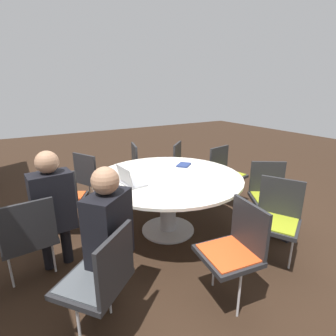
{
  "coord_description": "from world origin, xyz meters",
  "views": [
    {
      "loc": [
        -2.51,
        1.5,
        1.74
      ],
      "look_at": [
        0.0,
        0.0,
        0.82
      ],
      "focal_mm": 28.0,
      "sensor_mm": 36.0,
      "label": 1
    }
  ],
  "objects_px": {
    "chair_8": "(93,176)",
    "laptop": "(129,180)",
    "chair_5": "(225,170)",
    "person_1": "(107,231)",
    "chair_1": "(100,276)",
    "chair_7": "(143,165)",
    "chair_6": "(185,164)",
    "person_0": "(53,204)",
    "spiral_notebook": "(184,165)",
    "chair_2": "(235,246)",
    "handbag": "(279,224)",
    "chair_4": "(269,192)",
    "chair_9": "(63,196)",
    "chair_0": "(28,234)",
    "chair_3": "(277,215)"
  },
  "relations": [
    {
      "from": "chair_0",
      "to": "person_0",
      "type": "bearing_deg",
      "value": 19.01
    },
    {
      "from": "spiral_notebook",
      "to": "handbag",
      "type": "distance_m",
      "value": 1.39
    },
    {
      "from": "chair_9",
      "to": "laptop",
      "type": "xyz_separation_m",
      "value": [
        -0.58,
        -0.6,
        0.26
      ]
    },
    {
      "from": "laptop",
      "to": "chair_2",
      "type": "bearing_deg",
      "value": -165.77
    },
    {
      "from": "chair_7",
      "to": "chair_8",
      "type": "distance_m",
      "value": 0.86
    },
    {
      "from": "chair_3",
      "to": "chair_7",
      "type": "distance_m",
      "value": 2.29
    },
    {
      "from": "laptop",
      "to": "chair_6",
      "type": "bearing_deg",
      "value": -60.06
    },
    {
      "from": "chair_4",
      "to": "handbag",
      "type": "distance_m",
      "value": 0.41
    },
    {
      "from": "chair_4",
      "to": "chair_6",
      "type": "bearing_deg",
      "value": -48.75
    },
    {
      "from": "chair_2",
      "to": "chair_8",
      "type": "distance_m",
      "value": 2.35
    },
    {
      "from": "chair_7",
      "to": "person_1",
      "type": "height_order",
      "value": "person_1"
    },
    {
      "from": "chair_3",
      "to": "person_1",
      "type": "distance_m",
      "value": 1.67
    },
    {
      "from": "chair_7",
      "to": "chair_9",
      "type": "xyz_separation_m",
      "value": [
        -0.67,
        1.34,
        0.0
      ]
    },
    {
      "from": "chair_5",
      "to": "chair_8",
      "type": "relative_size",
      "value": 1.0
    },
    {
      "from": "chair_5",
      "to": "person_1",
      "type": "height_order",
      "value": "person_1"
    },
    {
      "from": "chair_5",
      "to": "handbag",
      "type": "distance_m",
      "value": 1.14
    },
    {
      "from": "chair_2",
      "to": "chair_1",
      "type": "bearing_deg",
      "value": 86.75
    },
    {
      "from": "chair_5",
      "to": "chair_9",
      "type": "height_order",
      "value": "same"
    },
    {
      "from": "chair_1",
      "to": "chair_5",
      "type": "bearing_deg",
      "value": -9.8
    },
    {
      "from": "chair_3",
      "to": "spiral_notebook",
      "type": "relative_size",
      "value": 3.33
    },
    {
      "from": "chair_3",
      "to": "spiral_notebook",
      "type": "xyz_separation_m",
      "value": [
        1.31,
        0.24,
        0.22
      ]
    },
    {
      "from": "chair_5",
      "to": "laptop",
      "type": "bearing_deg",
      "value": 0.34
    },
    {
      "from": "chair_6",
      "to": "spiral_notebook",
      "type": "xyz_separation_m",
      "value": [
        -0.63,
        0.45,
        0.22
      ]
    },
    {
      "from": "chair_4",
      "to": "person_1",
      "type": "height_order",
      "value": "person_1"
    },
    {
      "from": "chair_2",
      "to": "spiral_notebook",
      "type": "distance_m",
      "value": 1.58
    },
    {
      "from": "chair_1",
      "to": "person_0",
      "type": "xyz_separation_m",
      "value": [
        0.94,
        0.15,
        0.19
      ]
    },
    {
      "from": "person_1",
      "to": "chair_4",
      "type": "bearing_deg",
      "value": -34.06
    },
    {
      "from": "chair_6",
      "to": "person_1",
      "type": "distance_m",
      "value": 2.52
    },
    {
      "from": "laptop",
      "to": "person_1",
      "type": "bearing_deg",
      "value": 142.26
    },
    {
      "from": "chair_0",
      "to": "laptop",
      "type": "distance_m",
      "value": 1.06
    },
    {
      "from": "chair_6",
      "to": "chair_8",
      "type": "bearing_deg",
      "value": -50.01
    },
    {
      "from": "person_1",
      "to": "laptop",
      "type": "bearing_deg",
      "value": 17.42
    },
    {
      "from": "laptop",
      "to": "spiral_notebook",
      "type": "xyz_separation_m",
      "value": [
        0.3,
        -0.9,
        -0.05
      ]
    },
    {
      "from": "chair_2",
      "to": "chair_4",
      "type": "xyz_separation_m",
      "value": [
        0.61,
        -1.17,
        0.0
      ]
    },
    {
      "from": "chair_0",
      "to": "chair_1",
      "type": "relative_size",
      "value": 1.0
    },
    {
      "from": "person_0",
      "to": "person_1",
      "type": "relative_size",
      "value": 1.0
    },
    {
      "from": "chair_4",
      "to": "chair_8",
      "type": "xyz_separation_m",
      "value": [
        1.68,
        1.68,
        0.0
      ]
    },
    {
      "from": "chair_1",
      "to": "chair_4",
      "type": "bearing_deg",
      "value": -28.87
    },
    {
      "from": "chair_7",
      "to": "laptop",
      "type": "distance_m",
      "value": 1.47
    },
    {
      "from": "laptop",
      "to": "chair_8",
      "type": "bearing_deg",
      "value": 1.19
    },
    {
      "from": "chair_1",
      "to": "chair_5",
      "type": "relative_size",
      "value": 1.0
    },
    {
      "from": "chair_7",
      "to": "chair_6",
      "type": "bearing_deg",
      "value": 76.84
    },
    {
      "from": "chair_1",
      "to": "spiral_notebook",
      "type": "distance_m",
      "value": 2.01
    },
    {
      "from": "person_0",
      "to": "person_1",
      "type": "distance_m",
      "value": 0.77
    },
    {
      "from": "chair_8",
      "to": "laptop",
      "type": "relative_size",
      "value": 2.75
    },
    {
      "from": "chair_5",
      "to": "person_0",
      "type": "height_order",
      "value": "person_0"
    },
    {
      "from": "chair_9",
      "to": "person_0",
      "type": "xyz_separation_m",
      "value": [
        -0.62,
        0.18,
        0.19
      ]
    },
    {
      "from": "chair_5",
      "to": "chair_6",
      "type": "height_order",
      "value": "same"
    },
    {
      "from": "chair_3",
      "to": "chair_9",
      "type": "bearing_deg",
      "value": 19.65
    },
    {
      "from": "chair_2",
      "to": "spiral_notebook",
      "type": "xyz_separation_m",
      "value": [
        1.49,
        -0.5,
        0.22
      ]
    }
  ]
}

